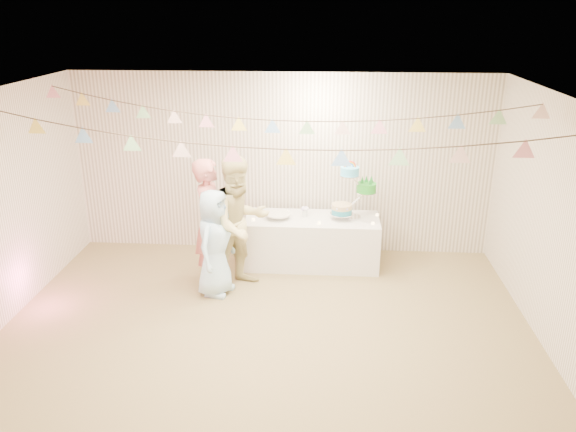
# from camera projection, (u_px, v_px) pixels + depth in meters

# --- Properties ---
(floor) EXTENTS (6.00, 6.00, 0.00)m
(floor) POSITION_uv_depth(u_px,v_px,m) (265.00, 339.00, 6.17)
(floor) COLOR olive
(floor) RESTS_ON ground
(ceiling) EXTENTS (6.00, 6.00, 0.00)m
(ceiling) POSITION_uv_depth(u_px,v_px,m) (261.00, 101.00, 5.26)
(ceiling) COLOR white
(ceiling) RESTS_ON ground
(back_wall) EXTENTS (6.00, 6.00, 0.00)m
(back_wall) POSITION_uv_depth(u_px,v_px,m) (282.00, 165.00, 8.05)
(back_wall) COLOR white
(back_wall) RESTS_ON ground
(front_wall) EXTENTS (6.00, 6.00, 0.00)m
(front_wall) POSITION_uv_depth(u_px,v_px,m) (217.00, 383.00, 3.38)
(front_wall) COLOR white
(front_wall) RESTS_ON ground
(right_wall) EXTENTS (5.00, 5.00, 0.00)m
(right_wall) POSITION_uv_depth(u_px,v_px,m) (566.00, 237.00, 5.52)
(right_wall) COLOR white
(right_wall) RESTS_ON ground
(table) EXTENTS (1.84, 0.74, 0.69)m
(table) POSITION_uv_depth(u_px,v_px,m) (312.00, 241.00, 7.86)
(table) COLOR silver
(table) RESTS_ON floor
(cake_stand) EXTENTS (0.68, 0.40, 0.76)m
(cake_stand) POSITION_uv_depth(u_px,v_px,m) (353.00, 188.00, 7.59)
(cake_stand) COLOR silver
(cake_stand) RESTS_ON table
(cake_bottom) EXTENTS (0.31, 0.31, 0.15)m
(cake_bottom) POSITION_uv_depth(u_px,v_px,m) (342.00, 209.00, 7.65)
(cake_bottom) COLOR teal
(cake_bottom) RESTS_ON cake_stand
(cake_middle) EXTENTS (0.27, 0.27, 0.22)m
(cake_middle) POSITION_uv_depth(u_px,v_px,m) (366.00, 187.00, 7.67)
(cake_middle) COLOR #1F9022
(cake_middle) RESTS_ON cake_stand
(cake_top_tier) EXTENTS (0.25, 0.25, 0.19)m
(cake_top_tier) POSITION_uv_depth(u_px,v_px,m) (350.00, 170.00, 7.48)
(cake_top_tier) COLOR #50C7FC
(cake_top_tier) RESTS_ON cake_stand
(platter) EXTENTS (0.35, 0.35, 0.02)m
(platter) POSITION_uv_depth(u_px,v_px,m) (278.00, 214.00, 7.69)
(platter) COLOR white
(platter) RESTS_ON table
(posy) EXTENTS (0.13, 0.13, 0.15)m
(posy) POSITION_uv_depth(u_px,v_px,m) (305.00, 208.00, 7.74)
(posy) COLOR white
(posy) RESTS_ON table
(person_adult_a) EXTENTS (0.44, 0.64, 1.69)m
(person_adult_a) POSITION_uv_depth(u_px,v_px,m) (211.00, 223.00, 7.14)
(person_adult_a) COLOR #CD6F6B
(person_adult_a) RESTS_ON floor
(person_adult_b) EXTENTS (1.07, 1.05, 1.74)m
(person_adult_b) POSITION_uv_depth(u_px,v_px,m) (240.00, 223.00, 7.05)
(person_adult_b) COLOR #D1C081
(person_adult_b) RESTS_ON floor
(person_child) EXTENTS (0.61, 0.77, 1.37)m
(person_child) POSITION_uv_depth(u_px,v_px,m) (215.00, 243.00, 6.94)
(person_child) COLOR #B4DEFF
(person_child) RESTS_ON floor
(bunting_back) EXTENTS (5.60, 1.10, 0.40)m
(bunting_back) POSITION_uv_depth(u_px,v_px,m) (272.00, 108.00, 6.37)
(bunting_back) COLOR pink
(bunting_back) RESTS_ON ceiling
(bunting_front) EXTENTS (5.60, 0.90, 0.36)m
(bunting_front) POSITION_uv_depth(u_px,v_px,m) (259.00, 135.00, 5.17)
(bunting_front) COLOR #72A5E5
(bunting_front) RESTS_ON ceiling
(tealight_0) EXTENTS (0.04, 0.04, 0.03)m
(tealight_0) POSITION_uv_depth(u_px,v_px,m) (253.00, 219.00, 7.64)
(tealight_0) COLOR #FFD88C
(tealight_0) RESTS_ON table
(tealight_1) EXTENTS (0.04, 0.04, 0.03)m
(tealight_1) POSITION_uv_depth(u_px,v_px,m) (288.00, 212.00, 7.92)
(tealight_1) COLOR #FFD88C
(tealight_1) RESTS_ON table
(tealight_2) EXTENTS (0.04, 0.04, 0.03)m
(tealight_2) POSITION_uv_depth(u_px,v_px,m) (319.00, 223.00, 7.52)
(tealight_2) COLOR #FFD88C
(tealight_2) RESTS_ON table
(tealight_3) EXTENTS (0.04, 0.04, 0.03)m
(tealight_3) POSITION_uv_depth(u_px,v_px,m) (338.00, 212.00, 7.91)
(tealight_3) COLOR #FFD88C
(tealight_3) RESTS_ON table
(tealight_4) EXTENTS (0.04, 0.04, 0.03)m
(tealight_4) POSITION_uv_depth(u_px,v_px,m) (373.00, 223.00, 7.51)
(tealight_4) COLOR #FFD88C
(tealight_4) RESTS_ON table
(tealight_5) EXTENTS (0.04, 0.04, 0.03)m
(tealight_5) POSITION_uv_depth(u_px,v_px,m) (377.00, 215.00, 7.81)
(tealight_5) COLOR #FFD88C
(tealight_5) RESTS_ON table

